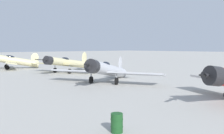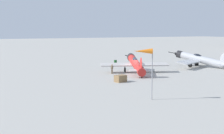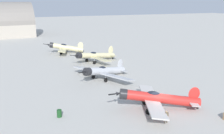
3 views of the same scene
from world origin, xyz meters
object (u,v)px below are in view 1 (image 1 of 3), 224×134
object	(u,v)px
airplane_far_line	(67,63)
airplane_outer_stand	(13,61)
fuel_drum	(117,123)
airplane_mid_apron	(108,70)

from	to	relation	value
airplane_far_line	airplane_outer_stand	bearing A→B (deg)	-90.55
airplane_far_line	fuel_drum	xyz separation A→B (m)	(-25.43, 13.32, -1.10)
airplane_mid_apron	fuel_drum	world-z (taller)	airplane_mid_apron
airplane_mid_apron	airplane_outer_stand	bearing A→B (deg)	-112.74
airplane_outer_stand	fuel_drum	size ratio (longest dim) A/B	11.02
fuel_drum	airplane_mid_apron	bearing A→B (deg)	-40.33
airplane_far_line	airplane_outer_stand	xyz separation A→B (m)	(12.79, 4.17, 0.01)
airplane_outer_stand	fuel_drum	world-z (taller)	airplane_outer_stand
fuel_drum	airplane_far_line	bearing A→B (deg)	-27.65
airplane_mid_apron	fuel_drum	xyz separation A→B (m)	(-12.57, 10.67, -0.99)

